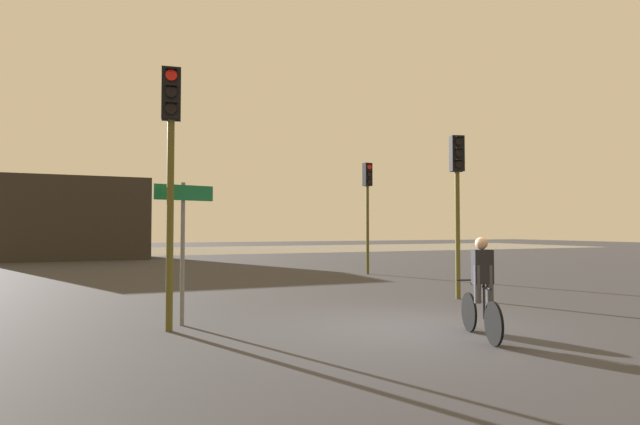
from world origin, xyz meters
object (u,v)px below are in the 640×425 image
object	(u,v)px
traffic_light_near_left	(171,148)
traffic_light_far_right	(368,197)
distant_building	(73,219)
cyclist	(482,287)
direction_sign_post	(183,232)
traffic_light_near_right	(457,185)

from	to	relation	value
traffic_light_near_left	traffic_light_far_right	bearing A→B (deg)	-127.59
traffic_light_far_right	traffic_light_near_left	world-z (taller)	traffic_light_near_left
distant_building	cyclist	size ratio (longest dim) A/B	5.13
direction_sign_post	cyclist	xyz separation A→B (m)	(4.27, -2.96, -0.88)
distant_building	traffic_light_far_right	world-z (taller)	distant_building
traffic_light_near_right	cyclist	world-z (taller)	traffic_light_near_right
traffic_light_far_right	traffic_light_near_left	xyz separation A→B (m)	(-8.25, -8.34, 0.13)
distant_building	direction_sign_post	world-z (taller)	distant_building
traffic_light_near_right	traffic_light_near_left	bearing A→B (deg)	26.66
distant_building	traffic_light_far_right	xyz separation A→B (m)	(11.33, -14.87, 0.67)
traffic_light_far_right	cyclist	size ratio (longest dim) A/B	2.67
traffic_light_near_right	cyclist	size ratio (longest dim) A/B	2.52
direction_sign_post	cyclist	size ratio (longest dim) A/B	1.60
traffic_light_far_right	direction_sign_post	xyz separation A→B (m)	(-7.98, -7.91, -1.32)
traffic_light_far_right	cyclist	xyz separation A→B (m)	(-3.71, -10.86, -2.20)
distant_building	direction_sign_post	bearing A→B (deg)	-81.63
direction_sign_post	traffic_light_near_right	bearing A→B (deg)	174.95
cyclist	traffic_light_near_right	bearing A→B (deg)	75.96
traffic_light_near_left	direction_sign_post	size ratio (longest dim) A/B	1.75
distant_building	cyclist	bearing A→B (deg)	-73.50
traffic_light_near_right	direction_sign_post	bearing A→B (deg)	23.51
direction_sign_post	cyclist	distance (m)	5.27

